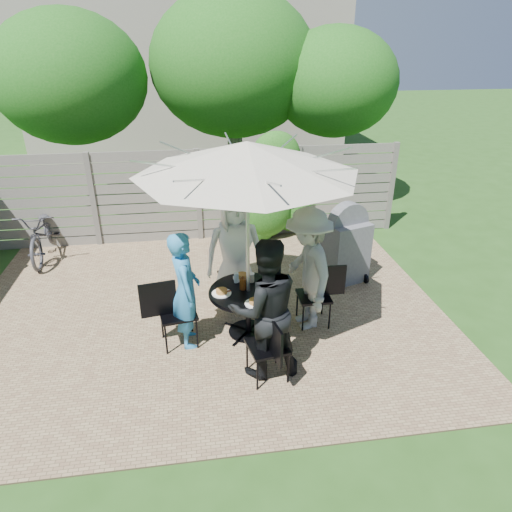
{
  "coord_description": "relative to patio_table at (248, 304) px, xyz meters",
  "views": [
    {
      "loc": [
        -0.13,
        -5.69,
        3.73
      ],
      "look_at": [
        0.67,
        -0.23,
        1.09
      ],
      "focal_mm": 32.0,
      "sensor_mm": 36.0,
      "label": 1
    }
  ],
  "objects": [
    {
      "name": "chair_back",
      "position": [
        -0.11,
        0.96,
        -0.22
      ],
      "size": [
        0.49,
        0.66,
        0.86
      ],
      "rotation": [
        0.0,
        0.0,
        4.93
      ],
      "color": "black",
      "rests_on": "ground"
    },
    {
      "name": "person_front",
      "position": [
        0.09,
        -0.83,
        0.41
      ],
      "size": [
        0.93,
        0.76,
        1.78
      ],
      "primitive_type": "imported",
      "rotation": [
        0.0,
        0.0,
        3.25
      ],
      "color": "black",
      "rests_on": "ground"
    },
    {
      "name": "plate_right",
      "position": [
        0.36,
        0.04,
        0.23
      ],
      "size": [
        0.26,
        0.26,
        0.06
      ],
      "color": "white",
      "rests_on": "patio_table"
    },
    {
      "name": "person_right",
      "position": [
        0.83,
        0.09,
        0.41
      ],
      "size": [
        0.78,
        1.21,
        1.77
      ],
      "primitive_type": "imported",
      "rotation": [
        0.0,
        0.0,
        4.82
      ],
      "color": "#999A95",
      "rests_on": "ground"
    },
    {
      "name": "person_back",
      "position": [
        -0.09,
        0.83,
        0.42
      ],
      "size": [
        0.94,
        0.66,
        1.8
      ],
      "primitive_type": "imported",
      "rotation": [
        0.0,
        0.0,
        6.39
      ],
      "color": "white",
      "rests_on": "ground"
    },
    {
      "name": "umbrella",
      "position": [
        -0.0,
        0.0,
        1.99
      ],
      "size": [
        3.02,
        3.02,
        2.66
      ],
      "rotation": [
        0.0,
        0.0,
        0.11
      ],
      "color": "silver",
      "rests_on": "ground"
    },
    {
      "name": "bbq_grill",
      "position": [
        1.79,
        1.3,
        0.15
      ],
      "size": [
        0.81,
        0.71,
        1.38
      ],
      "rotation": [
        0.0,
        0.0,
        0.32
      ],
      "color": "slate",
      "rests_on": "ground"
    },
    {
      "name": "bicycle",
      "position": [
        -3.43,
        3.03,
        0.0
      ],
      "size": [
        0.72,
        1.86,
        0.96
      ],
      "primitive_type": "imported",
      "rotation": [
        0.0,
        0.0,
        0.05
      ],
      "color": "#333338",
      "rests_on": "ground"
    },
    {
      "name": "chair_right",
      "position": [
        0.96,
        0.1,
        -0.2
      ],
      "size": [
        0.66,
        0.45,
        0.91
      ],
      "rotation": [
        0.0,
        0.0,
        3.13
      ],
      "color": "black",
      "rests_on": "ground"
    },
    {
      "name": "plate_left",
      "position": [
        -0.36,
        -0.04,
        0.23
      ],
      "size": [
        0.26,
        0.26,
        0.06
      ],
      "color": "white",
      "rests_on": "patio_table"
    },
    {
      "name": "patio_table",
      "position": [
        0.0,
        0.0,
        0.0
      ],
      "size": [
        1.15,
        1.15,
        0.69
      ],
      "rotation": [
        0.0,
        0.0,
        0.11
      ],
      "color": "black",
      "rests_on": "ground"
    },
    {
      "name": "plate_front",
      "position": [
        0.04,
        -0.36,
        0.23
      ],
      "size": [
        0.26,
        0.26,
        0.06
      ],
      "color": "white",
      "rests_on": "patio_table"
    },
    {
      "name": "glass_right",
      "position": [
        0.25,
        0.13,
        0.28
      ],
      "size": [
        0.07,
        0.07,
        0.14
      ],
      "primitive_type": "cylinder",
      "color": "silver",
      "rests_on": "patio_table"
    },
    {
      "name": "glass_back",
      "position": [
        -0.13,
        0.25,
        0.28
      ],
      "size": [
        0.07,
        0.07,
        0.14
      ],
      "primitive_type": "cylinder",
      "color": "silver",
      "rests_on": "patio_table"
    },
    {
      "name": "plate_back",
      "position": [
        -0.04,
        0.36,
        0.23
      ],
      "size": [
        0.26,
        0.26,
        0.06
      ],
      "color": "white",
      "rests_on": "patio_table"
    },
    {
      "name": "person_left",
      "position": [
        -0.83,
        -0.09,
        0.33
      ],
      "size": [
        0.45,
        0.62,
        1.61
      ],
      "primitive_type": "imported",
      "rotation": [
        0.0,
        0.0,
        7.96
      ],
      "color": "#2A7DB8",
      "rests_on": "ground"
    },
    {
      "name": "glass_front",
      "position": [
        0.13,
        -0.25,
        0.28
      ],
      "size": [
        0.07,
        0.07,
        0.14
      ],
      "primitive_type": "cylinder",
      "color": "silver",
      "rests_on": "patio_table"
    },
    {
      "name": "coffee_cup",
      "position": [
        0.08,
        0.23,
        0.27
      ],
      "size": [
        0.08,
        0.08,
        0.12
      ],
      "primitive_type": "cylinder",
      "color": "#C6B293",
      "rests_on": "patio_table"
    },
    {
      "name": "chair_left",
      "position": [
        -0.96,
        -0.11,
        -0.19
      ],
      "size": [
        0.73,
        0.54,
        0.97
      ],
      "rotation": [
        0.0,
        0.0,
        6.45
      ],
      "color": "black",
      "rests_on": "ground"
    },
    {
      "name": "syrup_jug",
      "position": [
        -0.07,
        0.04,
        0.29
      ],
      "size": [
        0.09,
        0.09,
        0.16
      ],
      "primitive_type": "cylinder",
      "color": "#59280C",
      "rests_on": "patio_table"
    },
    {
      "name": "backyard_envelope",
      "position": [
        -0.45,
        10.72,
        2.13
      ],
      "size": [
        60.0,
        60.0,
        5.0
      ],
      "color": "#234716",
      "rests_on": "ground"
    },
    {
      "name": "chair_front",
      "position": [
        0.11,
        -0.96,
        -0.2
      ],
      "size": [
        0.52,
        0.7,
        0.92
      ],
      "rotation": [
        0.0,
        0.0,
        1.76
      ],
      "color": "black",
      "rests_on": "ground"
    }
  ]
}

